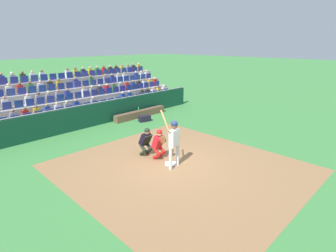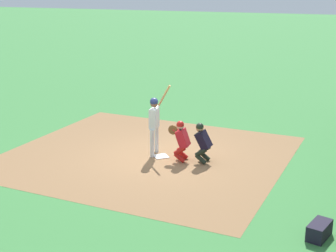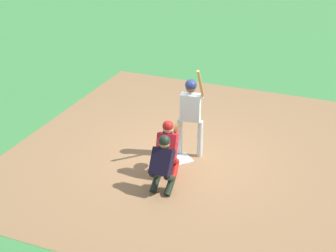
{
  "view_description": "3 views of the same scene",
  "coord_description": "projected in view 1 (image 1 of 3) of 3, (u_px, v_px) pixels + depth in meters",
  "views": [
    {
      "loc": [
        7.19,
        6.61,
        4.65
      ],
      "look_at": [
        -0.43,
        -0.54,
        1.38
      ],
      "focal_mm": 28.6,
      "sensor_mm": 36.0,
      "label": 1
    },
    {
      "loc": [
        -13.5,
        -6.08,
        5.34
      ],
      "look_at": [
        -0.05,
        -0.27,
        1.07
      ],
      "focal_mm": 52.47,
      "sensor_mm": 36.0,
      "label": 2
    },
    {
      "loc": [
        3.29,
        -9.69,
        5.88
      ],
      "look_at": [
        -0.24,
        -0.24,
        0.93
      ],
      "focal_mm": 54.44,
      "sensor_mm": 36.0,
      "label": 3
    }
  ],
  "objects": [
    {
      "name": "ground_plane",
      "position": [
        171.0,
        164.0,
        10.7
      ],
      "size": [
        160.0,
        160.0,
        0.0
      ],
      "primitive_type": "plane",
      "color": "#408641"
    },
    {
      "name": "infield_dirt_patch",
      "position": [
        180.0,
        168.0,
        10.38
      ],
      "size": [
        8.19,
        8.88,
        0.01
      ],
      "primitive_type": "cube",
      "rotation": [
        0.0,
        0.0,
        -0.03
      ],
      "color": "#966D46",
      "rests_on": "ground_plane"
    },
    {
      "name": "home_plate_marker",
      "position": [
        171.0,
        164.0,
        10.7
      ],
      "size": [
        0.62,
        0.62,
        0.02
      ],
      "primitive_type": "cube",
      "rotation": [
        0.0,
        0.0,
        0.79
      ],
      "color": "white",
      "rests_on": "infield_dirt_patch"
    },
    {
      "name": "batter_at_plate",
      "position": [
        174.0,
        138.0,
        10.09
      ],
      "size": [
        0.63,
        0.59,
        2.28
      ],
      "color": "silver",
      "rests_on": "ground_plane"
    },
    {
      "name": "catcher_crouching",
      "position": [
        159.0,
        142.0,
        11.0
      ],
      "size": [
        0.49,
        0.74,
        1.3
      ],
      "color": "red",
      "rests_on": "ground_plane"
    },
    {
      "name": "home_plate_umpire",
      "position": [
        146.0,
        140.0,
        11.34
      ],
      "size": [
        0.47,
        0.5,
        1.27
      ],
      "color": "black",
      "rests_on": "ground_plane"
    },
    {
      "name": "dugout_wall",
      "position": [
        81.0,
        117.0,
        14.96
      ],
      "size": [
        17.5,
        0.24,
        1.36
      ],
      "color": "#0F3E2C",
      "rests_on": "ground_plane"
    },
    {
      "name": "dugout_bench",
      "position": [
        141.0,
        114.0,
        17.44
      ],
      "size": [
        4.0,
        0.4,
        0.44
      ],
      "primitive_type": "cube",
      "color": "brown",
      "rests_on": "ground_plane"
    },
    {
      "name": "water_bottle_on_bench",
      "position": [
        139.0,
        109.0,
        17.32
      ],
      "size": [
        0.07,
        0.07,
        0.21
      ],
      "primitive_type": "cylinder",
      "color": "green",
      "rests_on": "dugout_bench"
    },
    {
      "name": "equipment_duffel_bag",
      "position": [
        145.0,
        119.0,
        16.46
      ],
      "size": [
        0.77,
        0.51,
        0.35
      ],
      "primitive_type": "cube",
      "rotation": [
        0.0,
        0.0,
        -0.22
      ],
      "color": "black",
      "rests_on": "ground_plane"
    },
    {
      "name": "bleacher_stand",
      "position": [
        48.0,
        103.0,
        17.61
      ],
      "size": [
        19.53,
        4.18,
        2.91
      ],
      "color": "#9B9693",
      "rests_on": "ground_plane"
    }
  ]
}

